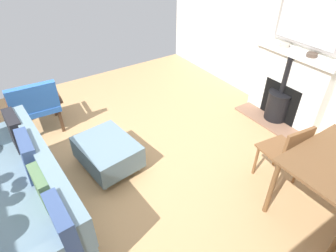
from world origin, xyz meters
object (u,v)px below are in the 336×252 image
Objects in this scene: fireplace at (285,91)px; mantel_bowl_far at (312,55)px; mantel_bowl_near at (285,45)px; ottoman at (108,152)px; armchair_accent at (35,104)px; dining_chair_near_fireplace at (287,151)px; sofa at (18,200)px.

mantel_bowl_far reaches higher than fireplace.
mantel_bowl_near is 0.18× the size of ottoman.
mantel_bowl_near is 3.50m from armchair_accent.
fireplace is 1.40m from dining_chair_near_fireplace.
dining_chair_near_fireplace is (-2.02, 2.51, 0.02)m from armchair_accent.
mantel_bowl_near is at bearing -178.89° from sofa.
mantel_bowl_far is at bearing -149.18° from dining_chair_near_fireplace.
armchair_accent is at bearing -108.77° from sofa.
fireplace is 0.64× the size of sofa.
dining_chair_near_fireplace is at bearing 138.82° from ottoman.
sofa is at bearing -21.78° from dining_chair_near_fireplace.
ottoman is 1.01× the size of dining_chair_near_fireplace.
fireplace is 1.52× the size of dining_chair_near_fireplace.
sofa is at bearing -5.45° from mantel_bowl_far.
sofa is 2.34× the size of armchair_accent.
mantel_bowl_near reaches higher than ottoman.
mantel_bowl_near is 1.67m from dining_chair_near_fireplace.
mantel_bowl_far is (-0.02, 0.21, 0.62)m from fireplace.
mantel_bowl_far is 0.17× the size of armchair_accent.
mantel_bowl_far is 1.43m from dining_chair_near_fireplace.
dining_chair_near_fireplace is at bearing 44.21° from mantel_bowl_near.
fireplace is 3.63m from sofa.
armchair_accent is (3.14, -1.43, -0.62)m from mantel_bowl_near.
mantel_bowl_far is at bearing 165.88° from ottoman.
sofa is 2.73m from dining_chair_near_fireplace.
fireplace is at bearing 170.19° from ottoman.
ottoman is at bearing -9.81° from fireplace.
mantel_bowl_far reaches higher than dining_chair_near_fireplace.
armchair_accent is (3.14, -1.85, -0.62)m from mantel_bowl_far.
sofa is at bearing 17.08° from ottoman.
armchair_accent is 3.23m from dining_chair_near_fireplace.
dining_chair_near_fireplace is (1.11, 1.08, -0.60)m from mantel_bowl_near.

